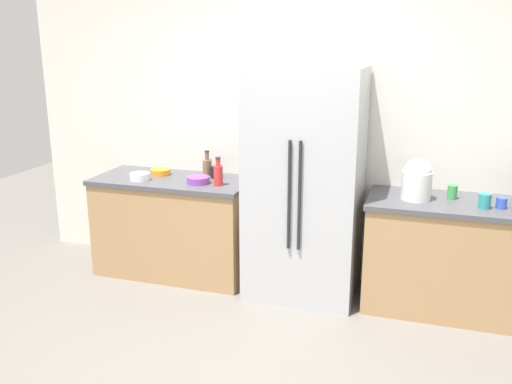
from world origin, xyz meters
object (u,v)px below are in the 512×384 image
bottle_b (207,166)px  cup_a (485,201)px  cup_d (216,172)px  refrigerator (305,184)px  cup_b (501,203)px  bottle_a (218,174)px  rice_cooker (417,179)px  bowl_a (198,180)px  bowl_c (140,177)px  bowl_b (161,172)px  cup_c (452,192)px

bottle_b → cup_a: (2.30, -0.30, -0.03)m
bottle_b → cup_d: bottle_b is taller
refrigerator → cup_b: refrigerator is taller
bottle_b → cup_d: bearing=-27.3°
bottle_a → rice_cooker: bearing=2.7°
cup_d → bowl_a: bearing=-106.6°
bottle_a → bowl_c: bearing=-176.2°
refrigerator → bottle_b: (-0.95, 0.23, 0.03)m
bowl_c → bowl_a: bearing=6.1°
bowl_c → cup_a: bearing=0.7°
cup_b → cup_d: size_ratio=0.79×
cup_d → cup_a: bearing=-6.5°
refrigerator → cup_b: 1.47m
refrigerator → bowl_c: bearing=-175.6°
bottle_a → cup_a: (2.08, -0.01, -0.04)m
bowl_c → refrigerator: bearing=4.4°
bowl_b → cup_a: bearing=-4.3°
rice_cooker → cup_d: size_ratio=3.16×
rice_cooker → refrigerator: bearing=-179.1°
bottle_b → cup_a: size_ratio=2.09×
bottle_b → cup_a: 2.32m
cup_d → refrigerator: bearing=-11.7°
cup_d → bowl_c: (-0.60, -0.29, -0.02)m
cup_b → cup_c: 0.37m
bottle_b → bowl_c: bearing=-145.6°
bottle_b → bowl_a: bottle_b is taller
rice_cooker → cup_b: rice_cooker is taller
rice_cooker → cup_c: (0.27, 0.10, -0.10)m
cup_a → bowl_b: 2.72m
bottle_a → cup_d: bearing=116.6°
bottle_a → bowl_b: size_ratio=1.38×
cup_b → refrigerator: bearing=178.6°
bottle_a → bottle_b: (-0.22, 0.29, -0.01)m
bottle_b → cup_d: 0.12m
refrigerator → cup_c: 1.14m
refrigerator → bottle_b: 0.98m
bottle_a → bowl_c: size_ratio=1.43×
bottle_a → bowl_b: bearing=163.4°
rice_cooker → bottle_b: size_ratio=1.40×
cup_b → bowl_b: cup_b is taller
refrigerator → bowl_a: (-0.92, -0.05, -0.02)m
rice_cooker → cup_a: bearing=-10.5°
cup_c → cup_b: bearing=-23.9°
bottle_a → bowl_b: (-0.64, 0.19, -0.07)m
rice_cooker → bottle_a: size_ratio=1.32×
bowl_b → bottle_b: bearing=13.7°
bottle_a → bowl_a: bottle_a is taller
refrigerator → cup_a: (1.35, -0.08, 0.00)m
refrigerator → bowl_b: size_ratio=10.68×
refrigerator → cup_d: 0.87m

